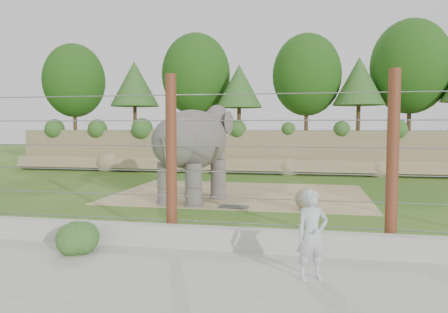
% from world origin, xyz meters
% --- Properties ---
extents(ground, '(90.00, 90.00, 0.00)m').
position_xyz_m(ground, '(0.00, 0.00, 0.00)').
color(ground, '#2F631B').
rests_on(ground, ground).
extents(back_embankment, '(30.00, 5.52, 8.77)m').
position_xyz_m(back_embankment, '(0.59, 12.68, 3.97)').
color(back_embankment, '#837552').
rests_on(back_embankment, ground).
extents(dirt_patch, '(10.00, 7.00, 0.02)m').
position_xyz_m(dirt_patch, '(0.50, 3.00, 0.01)').
color(dirt_patch, '#A0875E').
rests_on(dirt_patch, ground).
extents(drain_grate, '(1.00, 0.60, 0.03)m').
position_xyz_m(drain_grate, '(0.74, 0.00, 0.04)').
color(drain_grate, '#262628').
rests_on(drain_grate, dirt_patch).
extents(elephant, '(2.93, 4.69, 3.52)m').
position_xyz_m(elephant, '(-0.96, 0.95, 1.76)').
color(elephant, '#5B5551').
rests_on(elephant, ground).
extents(stone_ball, '(0.72, 0.72, 0.72)m').
position_xyz_m(stone_ball, '(3.14, -0.01, 0.38)').
color(stone_ball, gray).
rests_on(stone_ball, dirt_patch).
extents(retaining_wall, '(26.00, 0.35, 0.50)m').
position_xyz_m(retaining_wall, '(0.00, -5.00, 0.25)').
color(retaining_wall, '#B0AFA4').
rests_on(retaining_wall, ground).
extents(walkway, '(26.00, 4.00, 0.01)m').
position_xyz_m(walkway, '(0.00, -7.00, 0.01)').
color(walkway, '#B0AFA4').
rests_on(walkway, ground).
extents(barrier_fence, '(20.26, 0.26, 4.00)m').
position_xyz_m(barrier_fence, '(0.00, -4.50, 2.00)').
color(barrier_fence, maroon).
rests_on(barrier_fence, ground).
extents(walkway_shrub, '(0.74, 0.74, 0.74)m').
position_xyz_m(walkway_shrub, '(-1.71, -5.80, 0.38)').
color(walkway_shrub, '#255F24').
rests_on(walkway_shrub, walkway).
extents(zookeeper, '(0.70, 0.59, 1.63)m').
position_xyz_m(zookeeper, '(3.30, -6.57, 0.82)').
color(zookeeper, '#A5ABAF').
rests_on(zookeeper, walkway).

